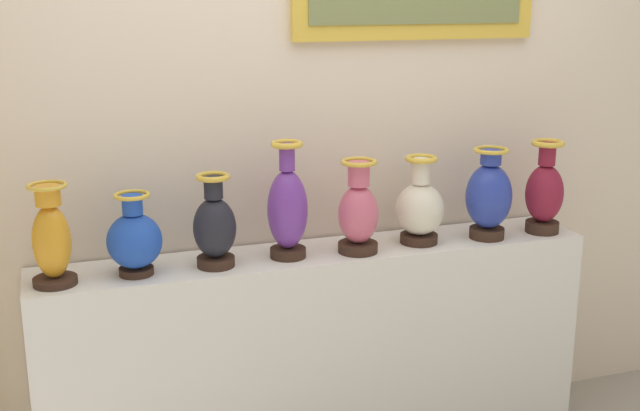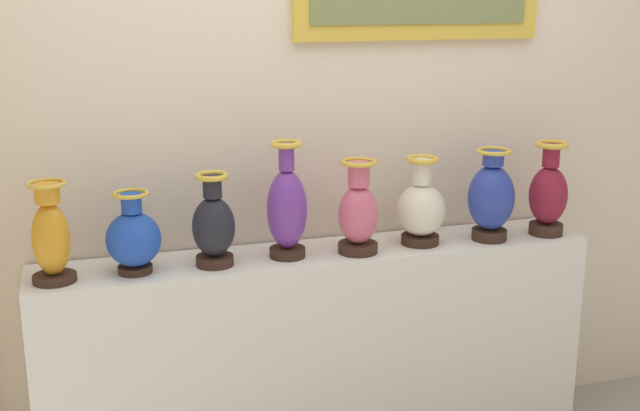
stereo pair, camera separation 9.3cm
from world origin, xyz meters
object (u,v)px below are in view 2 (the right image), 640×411
vase_onyx (214,226)px  vase_violet (287,208)px  vase_amber (51,237)px  vase_rose (358,213)px  vase_burgundy (548,194)px  vase_ivory (421,208)px  vase_cobalt (491,198)px  vase_sapphire (133,238)px

vase_onyx → vase_violet: bearing=3.2°
vase_amber → vase_rose: 1.09m
vase_rose → vase_burgundy: vase_burgundy is taller
vase_rose → vase_ivory: (0.27, 0.03, -0.01)m
vase_ivory → vase_cobalt: (0.28, -0.03, 0.03)m
vase_onyx → vase_cobalt: size_ratio=0.93×
vase_sapphire → vase_violet: size_ratio=0.67×
vase_amber → vase_violet: size_ratio=0.80×
vase_violet → vase_cobalt: size_ratio=1.19×
vase_sapphire → vase_burgundy: bearing=-0.6°
vase_ivory → vase_amber: bearing=-178.9°
vase_sapphire → vase_ivory: (1.09, 0.01, 0.01)m
vase_amber → vase_rose: (1.09, -0.00, -0.00)m
vase_amber → vase_onyx: vase_amber is taller
vase_amber → vase_cobalt: size_ratio=0.96×
vase_violet → vase_cobalt: (0.82, -0.03, -0.01)m
vase_cobalt → vase_burgundy: size_ratio=0.96×
vase_violet → vase_rose: (0.27, -0.03, -0.03)m
vase_ivory → vase_cobalt: vase_cobalt is taller
vase_rose → vase_sapphire: bearing=178.9°
vase_onyx → vase_violet: vase_violet is taller
vase_onyx → vase_burgundy: bearing=-0.6°
vase_burgundy → vase_rose: bearing=179.8°
vase_sapphire → vase_burgundy: vase_burgundy is taller
vase_sapphire → vase_rose: (0.82, -0.02, 0.03)m
vase_ivory → vase_cobalt: bearing=-6.3°
vase_onyx → vase_burgundy: (1.35, -0.01, 0.02)m
vase_sapphire → vase_cobalt: (1.37, -0.02, 0.04)m
vase_amber → vase_rose: bearing=-0.2°
vase_violet → vase_rose: 0.27m
vase_amber → vase_sapphire: bearing=2.5°
vase_rose → vase_cobalt: 0.55m
vase_amber → vase_burgundy: size_ratio=0.92×
vase_ivory → vase_rose: bearing=-173.6°
vase_amber → vase_onyx: size_ratio=1.03×
vase_cobalt → vase_burgundy: (0.26, -0.00, -0.00)m
vase_onyx → vase_cobalt: bearing=-0.7°
vase_onyx → vase_ivory: 0.81m
vase_burgundy → vase_amber: bearing=179.8°
vase_amber → vase_ivory: bearing=1.1°
vase_onyx → vase_violet: 0.28m
vase_amber → vase_onyx: bearing=0.8°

